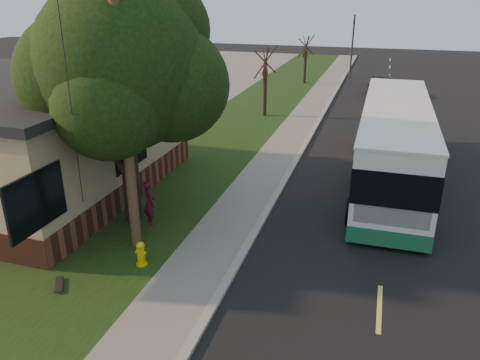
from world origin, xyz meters
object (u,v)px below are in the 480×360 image
(skateboarder, at_px, (149,203))
(skateboard_main, at_px, (59,284))
(utility_pole, at_px, (123,99))
(leafy_tree, at_px, (124,69))
(transit_bus, at_px, (393,142))
(distant_car, at_px, (382,86))
(dumpster, at_px, (88,163))
(traffic_signal, at_px, (352,42))
(bare_tree_far, at_px, (305,60))
(fire_hydrant, at_px, (141,254))
(bare_tree_near, at_px, (265,82))

(skateboarder, bearing_deg, skateboard_main, 121.93)
(utility_pole, height_order, leafy_tree, utility_pole)
(transit_bus, height_order, skateboard_main, transit_bus)
(distant_car, bearing_deg, skateboard_main, -111.82)
(skateboard_main, bearing_deg, dumpster, 117.88)
(utility_pole, xyz_separation_m, traffic_signal, (3.81, 33.01, -1.47))
(utility_pole, bearing_deg, skateboard_main, -109.18)
(leafy_tree, xyz_separation_m, dumpster, (-3.81, 2.89, -4.46))
(bare_tree_far, xyz_separation_m, skateboarder, (-0.54, -27.59, -1.16))
(fire_hydrant, relative_size, dumpster, 0.46)
(bare_tree_far, bearing_deg, fire_hydrant, -89.24)
(fire_hydrant, distance_m, skateboard_main, 2.28)
(transit_bus, bearing_deg, dumpster, -164.80)
(bare_tree_near, distance_m, bare_tree_far, 12.01)
(bare_tree_far, relative_size, skateboarder, 2.61)
(bare_tree_near, bearing_deg, leafy_tree, -92.50)
(traffic_signal, distance_m, dumpster, 29.80)
(fire_hydrant, xyz_separation_m, traffic_signal, (3.10, 34.00, 2.73))
(leafy_tree, distance_m, transit_bus, 10.91)
(utility_pole, relative_size, traffic_signal, 1.65)
(skateboarder, height_order, skateboard_main, skateboarder)
(leafy_tree, height_order, traffic_signal, leafy_tree)
(leafy_tree, bearing_deg, fire_hydrant, -59.33)
(traffic_signal, xyz_separation_m, dumpster, (-8.48, -28.47, -2.45))
(bare_tree_far, relative_size, transit_bus, 0.34)
(leafy_tree, bearing_deg, traffic_signal, 81.53)
(bare_tree_far, height_order, skateboarder, bare_tree_far)
(fire_hydrant, relative_size, bare_tree_far, 0.18)
(fire_hydrant, relative_size, bare_tree_near, 0.17)
(fire_hydrant, bearing_deg, bare_tree_far, 90.76)
(fire_hydrant, xyz_separation_m, distant_car, (6.07, 26.35, 0.38))
(traffic_signal, bearing_deg, utility_pole, -96.58)
(bare_tree_far, xyz_separation_m, dumpster, (-4.98, -24.47, -1.29))
(skateboarder, bearing_deg, traffic_signal, -55.86)
(leafy_tree, bearing_deg, utility_pole, -62.40)
(transit_bus, bearing_deg, utility_pole, -133.55)
(leafy_tree, xyz_separation_m, distant_car, (7.65, 23.70, -4.35))
(traffic_signal, distance_m, skateboarder, 31.93)
(traffic_signal, bearing_deg, leafy_tree, -98.47)
(fire_hydrant, xyz_separation_m, dumpster, (-5.38, 5.53, 0.28))
(fire_hydrant, distance_m, skateboarder, 2.62)
(dumpster, bearing_deg, bare_tree_near, 70.24)
(fire_hydrant, bearing_deg, transit_bus, 52.63)
(traffic_signal, relative_size, skateboard_main, 7.48)
(fire_hydrant, relative_size, leafy_tree, 0.09)
(transit_bus, bearing_deg, bare_tree_near, 129.80)
(traffic_signal, bearing_deg, dumpster, -106.58)
(skateboarder, distance_m, skateboard_main, 4.13)
(traffic_signal, distance_m, transit_bus, 25.47)
(dumpster, bearing_deg, transit_bus, 15.20)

